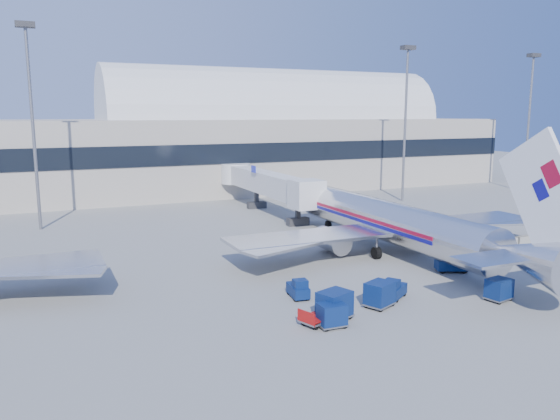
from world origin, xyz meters
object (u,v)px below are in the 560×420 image
jetbridge_near (263,182)px  mast_far_east (530,102)px  cart_train_b (334,305)px  cart_open_red (317,318)px  barrier_far (529,240)px  tug_left (298,289)px  ramp_worker (557,276)px  mast_west (31,96)px  barrier_near (479,246)px  cart_solo_near (499,289)px  barrier_mid (504,243)px  airliner_main (395,223)px  cart_solo_far (541,258)px  cart_train_a (379,294)px  tug_right (450,263)px  tug_lead (394,289)px  mast_east (406,101)px  cart_train_c (332,315)px

jetbridge_near → mast_far_east: mast_far_east is taller
cart_train_b → cart_open_red: cart_train_b is taller
jetbridge_near → barrier_far: bearing=-59.5°
tug_left → ramp_worker: 19.65m
barrier_far → mast_west: bearing=147.9°
jetbridge_near → barrier_near: bearing=-70.1°
cart_solo_near → barrier_mid: bearing=31.6°
airliner_main → cart_solo_far: 12.60m
jetbridge_near → ramp_worker: (7.46, -39.82, -3.00)m
tug_left → cart_train_b: cart_train_b is taller
airliner_main → barrier_far: airliner_main is taller
cart_open_red → cart_solo_far: bearing=-11.7°
mast_west → cart_open_red: bearing=-68.3°
jetbridge_near → barrier_far: jetbridge_near is taller
mast_far_east → cart_train_a: 67.33m
tug_right → cart_train_b: 15.11m
barrier_near → airliner_main: bearing=162.6°
barrier_near → cart_train_a: size_ratio=1.25×
tug_right → cart_open_red: size_ratio=1.17×
cart_train_a → tug_left: bearing=113.2°
ramp_worker → mast_west: bearing=25.8°
tug_lead → ramp_worker: ramp_worker is taller
tug_right → cart_solo_far: bearing=5.8°
mast_east → mast_far_east: bearing=0.0°
airliner_main → cart_solo_near: (-1.14, -13.87, -2.10)m
tug_right → cart_train_c: size_ratio=1.62×
jetbridge_near → barrier_near: (10.40, -28.81, -3.48)m
mast_west → tug_left: (16.32, -33.10, -14.13)m
cart_train_b → cart_solo_far: cart_train_b is taller
cart_open_red → airliner_main: bearing=20.6°
airliner_main → ramp_worker: 14.57m
barrier_mid → cart_train_a: bearing=-156.6°
jetbridge_near → barrier_mid: size_ratio=9.17×
cart_solo_near → ramp_worker: 6.21m
cart_solo_near → cart_open_red: 13.75m
cart_train_b → barrier_near: bearing=5.4°
mast_east → cart_train_c: bearing=-131.4°
cart_train_c → cart_open_red: cart_train_c is taller
barrier_near → cart_solo_far: bearing=-88.0°
barrier_far → tug_lead: 23.59m
mast_far_east → cart_train_b: mast_far_east is taller
barrier_near → tug_left: bearing=-166.8°
cart_solo_far → ramp_worker: 5.26m
barrier_near → tug_left: tug_left is taller
cart_solo_near → cart_train_b: bearing=161.8°
tug_lead → cart_open_red: size_ratio=1.04×
airliner_main → cart_solo_near: airliner_main is taller
airliner_main → barrier_near: bearing=-17.4°
mast_far_east → ramp_worker: (-39.94, -39.01, -13.86)m
barrier_far → ramp_worker: 14.58m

